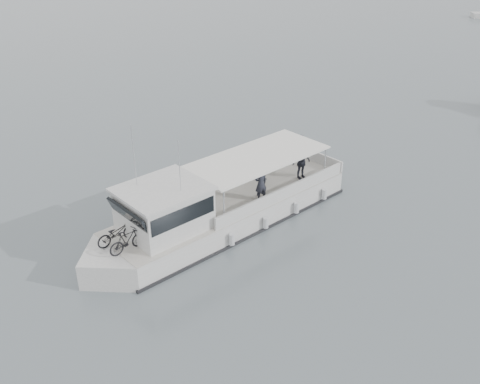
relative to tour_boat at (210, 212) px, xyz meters
name	(u,v)px	position (x,y,z in m)	size (l,w,h in m)	color
ground	(203,238)	(-0.57, -0.51, -1.05)	(1400.00, 1400.00, 0.00)	#535E61
tour_boat	(210,212)	(0.00, 0.00, 0.00)	(15.06, 8.08, 6.42)	silver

